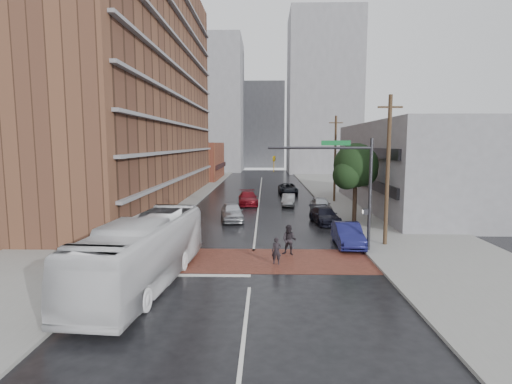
{
  "coord_description": "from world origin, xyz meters",
  "views": [
    {
      "loc": [
        0.76,
        -22.4,
        6.89
      ],
      "look_at": [
        0.1,
        5.21,
        3.5
      ],
      "focal_mm": 28.0,
      "sensor_mm": 36.0,
      "label": 1
    }
  ],
  "objects_px": {
    "car_travel_c": "(248,198)",
    "car_parked_near": "(348,235)",
    "car_parked_mid": "(325,216)",
    "pedestrian_a": "(277,251)",
    "suv_travel": "(288,189)",
    "transit_bus": "(144,252)",
    "pedestrian_b": "(289,240)",
    "car_parked_far": "(321,205)",
    "car_travel_a": "(232,212)",
    "car_travel_b": "(289,200)"
  },
  "relations": [
    {
      "from": "car_travel_c",
      "to": "car_parked_near",
      "type": "distance_m",
      "value": 19.49
    },
    {
      "from": "car_travel_c",
      "to": "car_parked_mid",
      "type": "bearing_deg",
      "value": -60.98
    },
    {
      "from": "pedestrian_a",
      "to": "suv_travel",
      "type": "relative_size",
      "value": 0.29
    },
    {
      "from": "transit_bus",
      "to": "pedestrian_a",
      "type": "bearing_deg",
      "value": 32.34
    },
    {
      "from": "car_parked_mid",
      "to": "suv_travel",
      "type": "bearing_deg",
      "value": 87.57
    },
    {
      "from": "car_travel_c",
      "to": "car_parked_near",
      "type": "bearing_deg",
      "value": -72.66
    },
    {
      "from": "car_parked_near",
      "to": "transit_bus",
      "type": "bearing_deg",
      "value": -145.3
    },
    {
      "from": "pedestrian_b",
      "to": "car_parked_near",
      "type": "bearing_deg",
      "value": 47.0
    },
    {
      "from": "car_parked_mid",
      "to": "car_parked_far",
      "type": "bearing_deg",
      "value": 77.17
    },
    {
      "from": "car_parked_mid",
      "to": "car_parked_far",
      "type": "xyz_separation_m",
      "value": [
        0.43,
        5.53,
        0.08
      ]
    },
    {
      "from": "transit_bus",
      "to": "suv_travel",
      "type": "bearing_deg",
      "value": 80.39
    },
    {
      "from": "car_travel_c",
      "to": "car_parked_far",
      "type": "height_order",
      "value": "car_parked_far"
    },
    {
      "from": "pedestrian_a",
      "to": "car_travel_c",
      "type": "relative_size",
      "value": 0.3
    },
    {
      "from": "transit_bus",
      "to": "car_travel_c",
      "type": "height_order",
      "value": "transit_bus"
    },
    {
      "from": "car_travel_a",
      "to": "car_travel_c",
      "type": "bearing_deg",
      "value": 75.22
    },
    {
      "from": "suv_travel",
      "to": "car_travel_a",
      "type": "bearing_deg",
      "value": -109.35
    },
    {
      "from": "car_travel_c",
      "to": "pedestrian_a",
      "type": "bearing_deg",
      "value": -88.63
    },
    {
      "from": "pedestrian_a",
      "to": "car_parked_near",
      "type": "relative_size",
      "value": 0.33
    },
    {
      "from": "suv_travel",
      "to": "pedestrian_a",
      "type": "bearing_deg",
      "value": -95.92
    },
    {
      "from": "pedestrian_a",
      "to": "car_parked_mid",
      "type": "distance_m",
      "value": 12.67
    },
    {
      "from": "transit_bus",
      "to": "car_travel_a",
      "type": "distance_m",
      "value": 16.51
    },
    {
      "from": "suv_travel",
      "to": "car_parked_far",
      "type": "xyz_separation_m",
      "value": [
        2.5,
        -14.27,
        0.02
      ]
    },
    {
      "from": "suv_travel",
      "to": "pedestrian_b",
      "type": "bearing_deg",
      "value": -94.59
    },
    {
      "from": "pedestrian_b",
      "to": "car_parked_mid",
      "type": "xyz_separation_m",
      "value": [
        3.63,
        9.89,
        -0.26
      ]
    },
    {
      "from": "transit_bus",
      "to": "car_parked_mid",
      "type": "xyz_separation_m",
      "value": [
        11.0,
        15.28,
        -0.97
      ]
    },
    {
      "from": "car_travel_b",
      "to": "car_parked_mid",
      "type": "height_order",
      "value": "car_parked_mid"
    },
    {
      "from": "car_travel_b",
      "to": "car_parked_near",
      "type": "height_order",
      "value": "car_parked_near"
    },
    {
      "from": "pedestrian_a",
      "to": "pedestrian_b",
      "type": "bearing_deg",
      "value": 74.25
    },
    {
      "from": "pedestrian_a",
      "to": "car_travel_a",
      "type": "bearing_deg",
      "value": 113.22
    },
    {
      "from": "car_travel_b",
      "to": "car_parked_near",
      "type": "bearing_deg",
      "value": -74.71
    },
    {
      "from": "car_parked_far",
      "to": "car_parked_near",
      "type": "bearing_deg",
      "value": -91.82
    },
    {
      "from": "car_travel_b",
      "to": "car_parked_mid",
      "type": "xyz_separation_m",
      "value": [
        2.56,
        -9.74,
        0.03
      ]
    },
    {
      "from": "car_travel_a",
      "to": "car_parked_far",
      "type": "xyz_separation_m",
      "value": [
        8.54,
        4.57,
        -0.04
      ]
    },
    {
      "from": "car_parked_far",
      "to": "suv_travel",
      "type": "bearing_deg",
      "value": 98.12
    },
    {
      "from": "car_travel_c",
      "to": "car_parked_near",
      "type": "xyz_separation_m",
      "value": [
        7.5,
        -17.98,
        0.03
      ]
    },
    {
      "from": "transit_bus",
      "to": "suv_travel",
      "type": "relative_size",
      "value": 2.24
    },
    {
      "from": "car_travel_a",
      "to": "transit_bus",
      "type": "bearing_deg",
      "value": -108.61
    },
    {
      "from": "car_travel_a",
      "to": "car_parked_mid",
      "type": "relative_size",
      "value": 1.01
    },
    {
      "from": "car_travel_b",
      "to": "suv_travel",
      "type": "xyz_separation_m",
      "value": [
        0.49,
        10.05,
        0.09
      ]
    },
    {
      "from": "pedestrian_b",
      "to": "car_travel_b",
      "type": "distance_m",
      "value": 19.66
    },
    {
      "from": "car_travel_b",
      "to": "car_travel_c",
      "type": "xyz_separation_m",
      "value": [
        -4.52,
        0.62,
        0.1
      ]
    },
    {
      "from": "car_travel_b",
      "to": "car_parked_near",
      "type": "relative_size",
      "value": 0.84
    },
    {
      "from": "car_travel_c",
      "to": "car_parked_mid",
      "type": "relative_size",
      "value": 1.1
    },
    {
      "from": "pedestrian_b",
      "to": "car_parked_far",
      "type": "relative_size",
      "value": 0.42
    },
    {
      "from": "transit_bus",
      "to": "car_travel_a",
      "type": "xyz_separation_m",
      "value": [
        2.89,
        16.24,
        -0.85
      ]
    },
    {
      "from": "transit_bus",
      "to": "car_parked_near",
      "type": "bearing_deg",
      "value": 38.49
    },
    {
      "from": "car_travel_b",
      "to": "pedestrian_b",
      "type": "bearing_deg",
      "value": -87.6
    },
    {
      "from": "pedestrian_a",
      "to": "car_travel_c",
      "type": "xyz_separation_m",
      "value": [
        -2.6,
        22.22,
        -0.03
      ]
    },
    {
      "from": "pedestrian_a",
      "to": "car_travel_b",
      "type": "relative_size",
      "value": 0.4
    },
    {
      "from": "car_parked_far",
      "to": "car_travel_a",
      "type": "bearing_deg",
      "value": -153.67
    }
  ]
}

